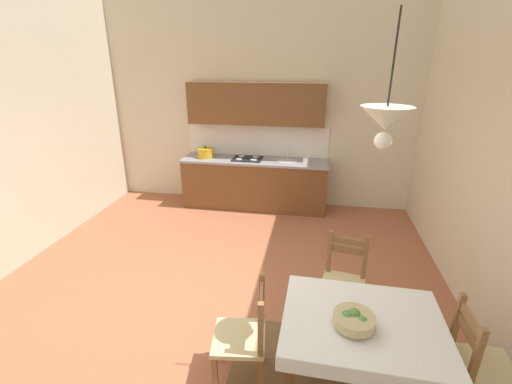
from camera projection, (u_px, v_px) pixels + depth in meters
name	position (u px, v px, depth m)	size (l,w,h in m)	color
ground_plane	(211.00, 309.00, 3.81)	(6.03, 6.85, 0.10)	#A86042
wall_back	(259.00, 86.00, 5.96)	(6.03, 0.12, 4.23)	beige
kitchen_cabinetry	(255.00, 161.00, 6.11)	(2.59, 0.63, 2.20)	brown
dining_table	(361.00, 335.00, 2.58)	(1.20, 0.94, 0.75)	brown
dining_chair_tv_side	(244.00, 337.00, 2.79)	(0.47, 0.47, 0.93)	#D1BC89
dining_chair_kitchen_side	(343.00, 282.00, 3.47)	(0.49, 0.49, 0.93)	#D1BC89
dining_chair_window_side	(479.00, 366.00, 2.52)	(0.42, 0.42, 0.93)	#D1BC89
fruit_bowl	(354.00, 319.00, 2.45)	(0.30, 0.30, 0.12)	tan
pendant_lamp	(386.00, 120.00, 2.08)	(0.32, 0.32, 0.81)	black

